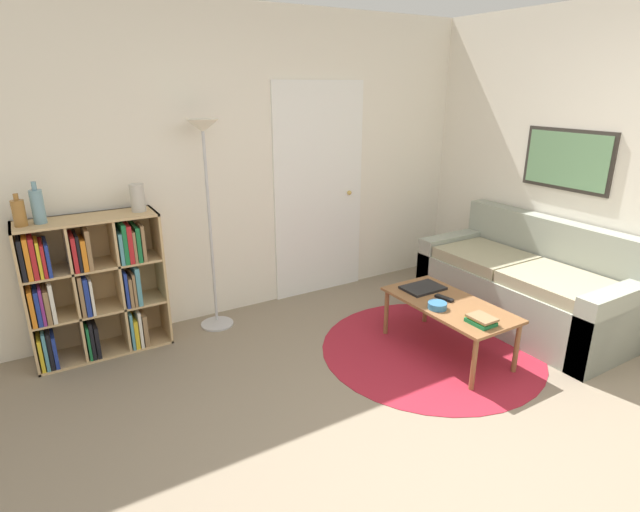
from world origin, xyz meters
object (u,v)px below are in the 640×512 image
at_px(bowl, 437,306).
at_px(coffee_table, 449,308).
at_px(bookshelf, 92,287).
at_px(couch, 526,288).
at_px(floor_lamp, 206,167).
at_px(bottle_middle, 38,206).
at_px(vase_on_shelf, 138,198).
at_px(laptop, 423,288).
at_px(bottle_left, 19,213).

bearing_deg(bowl, coffee_table, 10.79).
bearing_deg(bookshelf, couch, -22.05).
height_order(floor_lamp, couch, floor_lamp).
distance_m(bowl, bottle_middle, 2.88).
bearing_deg(vase_on_shelf, bottle_middle, -179.43).
bearing_deg(bowl, laptop, 64.15).
distance_m(coffee_table, bowl, 0.17).
bearing_deg(laptop, vase_on_shelf, 150.30).
bearing_deg(bottle_left, vase_on_shelf, 1.52).
bearing_deg(bottle_left, bookshelf, 3.37).
bearing_deg(bottle_middle, vase_on_shelf, 0.57).
bearing_deg(vase_on_shelf, floor_lamp, -3.76).
bearing_deg(couch, floor_lamp, 151.19).
bearing_deg(laptop, bottle_left, 158.29).
bearing_deg(coffee_table, bottle_middle, 151.52).
relative_size(bookshelf, coffee_table, 1.05).
bearing_deg(coffee_table, bottle_left, 152.81).
height_order(bookshelf, bowl, bookshelf).
bearing_deg(vase_on_shelf, bowl, -39.12).
distance_m(bookshelf, vase_on_shelf, 0.75).
relative_size(bookshelf, bottle_left, 4.82).
distance_m(bottle_left, bottle_middle, 0.12).
xyz_separation_m(couch, vase_on_shelf, (-2.88, 1.33, 0.87)).
relative_size(bookshelf, laptop, 3.30).
xyz_separation_m(couch, bottle_left, (-3.65, 1.31, 0.86)).
relative_size(floor_lamp, bottle_middle, 5.98).
distance_m(bookshelf, bottle_left, 0.72).
bearing_deg(vase_on_shelf, bottle_left, -178.48).
xyz_separation_m(coffee_table, laptop, (0.01, 0.30, 0.05)).
bearing_deg(floor_lamp, coffee_table, -44.75).
relative_size(couch, bottle_middle, 6.09).
height_order(bottle_middle, vase_on_shelf, bottle_middle).
bearing_deg(laptop, bottle_middle, 157.13).
bearing_deg(bottle_middle, bookshelf, 1.73).
relative_size(coffee_table, laptop, 3.15).
height_order(coffee_table, vase_on_shelf, vase_on_shelf).
bearing_deg(couch, bottle_middle, 159.48).
height_order(couch, coffee_table, couch).
distance_m(laptop, vase_on_shelf, 2.31).
xyz_separation_m(floor_lamp, coffee_table, (1.36, -1.35, -0.99)).
xyz_separation_m(couch, bowl, (-1.14, -0.09, 0.13)).
height_order(bottle_left, vase_on_shelf, bottle_left).
xyz_separation_m(couch, bottle_middle, (-3.53, 1.32, 0.89)).
bearing_deg(laptop, bookshelf, 154.79).
height_order(floor_lamp, coffee_table, floor_lamp).
xyz_separation_m(bookshelf, coffee_table, (2.29, -1.39, -0.17)).
bearing_deg(floor_lamp, couch, -28.81).
distance_m(laptop, bottle_left, 2.97).
height_order(floor_lamp, bottle_middle, floor_lamp).
distance_m(couch, coffee_table, 0.99).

